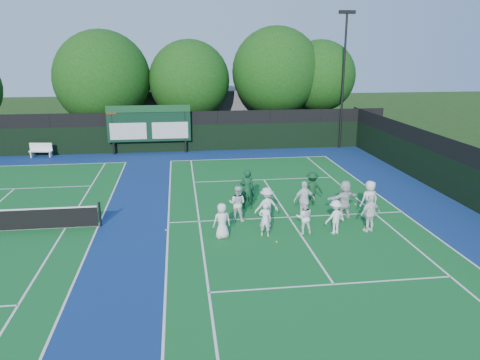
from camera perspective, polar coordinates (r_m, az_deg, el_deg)
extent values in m
plane|color=#1B370F|center=(20.76, 6.61, -5.50)|extent=(120.00, 120.00, 0.00)
cube|color=navy|center=(21.13, -10.13, -5.24)|extent=(34.00, 32.00, 0.01)
cube|color=#135D24|center=(21.66, 5.97, -4.53)|extent=(10.97, 23.77, 0.00)
cube|color=silver|center=(32.85, 1.19, 2.62)|extent=(10.97, 0.08, 0.00)
cube|color=silver|center=(21.11, -8.73, -5.17)|extent=(0.08, 23.77, 0.00)
cube|color=silver|center=(23.51, 19.12, -3.68)|extent=(0.08, 23.77, 0.00)
cube|color=silver|center=(21.11, -5.00, -5.03)|extent=(0.08, 23.77, 0.00)
cube|color=silver|center=(22.94, 16.04, -3.90)|extent=(0.08, 23.77, 0.00)
cube|color=silver|center=(16.05, 11.36, -12.35)|extent=(8.23, 0.08, 0.00)
cube|color=silver|center=(27.61, 2.92, 0.05)|extent=(8.23, 0.08, 0.00)
cube|color=silver|center=(21.66, 5.97, -4.52)|extent=(0.08, 12.80, 0.00)
cube|color=silver|center=(33.74, -23.03, 1.70)|extent=(10.97, 0.08, 0.00)
cube|color=silver|center=(21.41, -16.90, -5.39)|extent=(0.08, 23.77, 0.00)
cube|color=silver|center=(21.69, -20.48, -5.45)|extent=(0.08, 23.77, 0.00)
cube|color=silver|center=(28.67, -25.80, -0.96)|extent=(8.23, 0.08, 0.00)
cube|color=black|center=(35.35, -9.27, 4.99)|extent=(34.00, 0.08, 2.00)
cube|color=black|center=(35.10, -9.38, 7.40)|extent=(34.00, 0.05, 1.00)
cube|color=black|center=(24.98, 26.56, -1.00)|extent=(0.08, 32.00, 2.00)
cube|color=black|center=(24.63, 26.98, 2.35)|extent=(0.05, 32.00, 1.00)
cylinder|color=black|center=(35.12, -15.25, 5.82)|extent=(0.16, 0.16, 3.50)
cylinder|color=black|center=(34.81, -6.70, 6.18)|extent=(0.16, 0.16, 3.50)
cube|color=black|center=(34.80, -11.03, 6.75)|extent=(6.00, 0.15, 2.60)
cube|color=#12401E|center=(34.55, -11.14, 8.52)|extent=(6.00, 0.05, 0.50)
cube|color=silver|center=(34.90, -13.47, 5.80)|extent=(2.60, 0.04, 1.20)
cube|color=silver|center=(34.72, -8.51, 6.01)|extent=(2.60, 0.04, 1.20)
cube|color=#9C1D0D|center=(34.82, -15.44, 8.14)|extent=(0.70, 0.04, 0.50)
cube|color=slate|center=(43.18, -3.70, 8.45)|extent=(18.00, 6.00, 4.00)
cylinder|color=black|center=(36.67, 12.45, 11.53)|extent=(0.16, 0.16, 10.00)
cube|color=black|center=(36.67, 12.94, 19.33)|extent=(1.20, 0.30, 0.25)
cylinder|color=black|center=(21.21, -16.70, -4.03)|extent=(0.10, 0.10, 1.10)
cube|color=white|center=(36.10, -23.12, 3.25)|extent=(1.65, 0.66, 0.06)
cube|color=white|center=(36.19, -23.10, 3.77)|extent=(1.59, 0.30, 0.53)
cube|color=white|center=(36.32, -24.05, 2.84)|extent=(0.12, 0.38, 0.43)
cube|color=white|center=(35.98, -22.10, 2.94)|extent=(0.12, 0.38, 0.43)
cylinder|color=black|center=(39.17, -15.98, 5.95)|extent=(0.44, 0.44, 2.42)
sphere|color=#103C0D|center=(38.73, -16.44, 11.78)|extent=(7.44, 7.44, 7.44)
sphere|color=#103C0D|center=(38.99, -15.40, 10.78)|extent=(5.21, 5.21, 5.21)
cylinder|color=black|center=(38.74, -6.02, 6.49)|extent=(0.44, 0.44, 2.58)
sphere|color=#103C0D|center=(38.32, -6.18, 11.95)|extent=(6.43, 6.43, 6.43)
sphere|color=#103C0D|center=(38.69, -5.26, 11.06)|extent=(4.50, 4.50, 4.50)
cylinder|color=black|center=(39.53, 4.30, 6.98)|extent=(0.44, 0.44, 2.94)
sphere|color=#103C0D|center=(39.11, 4.43, 13.03)|extent=(7.21, 7.21, 7.21)
sphere|color=#103C0D|center=(39.57, 5.18, 12.00)|extent=(5.05, 5.05, 5.05)
cylinder|color=black|center=(40.42, 9.44, 7.10)|extent=(0.44, 0.44, 3.07)
sphere|color=#103C0D|center=(40.04, 9.69, 12.39)|extent=(5.86, 5.86, 5.86)
sphere|color=#103C0D|center=(40.54, 10.35, 11.57)|extent=(4.10, 4.10, 4.10)
sphere|color=yellow|center=(18.92, 4.49, -7.51)|extent=(0.07, 0.07, 0.07)
sphere|color=yellow|center=(23.89, 13.89, -2.89)|extent=(0.07, 0.07, 0.07)
sphere|color=yellow|center=(21.75, 15.47, -4.88)|extent=(0.07, 0.07, 0.07)
sphere|color=yellow|center=(20.25, -9.02, -6.05)|extent=(0.07, 0.07, 0.07)
sphere|color=yellow|center=(21.03, 14.98, -5.57)|extent=(0.07, 0.07, 0.07)
imported|color=white|center=(19.03, -2.21, -5.01)|extent=(0.81, 0.61, 1.49)
imported|color=white|center=(19.24, 3.07, -4.83)|extent=(0.61, 0.48, 1.46)
imported|color=white|center=(19.67, 7.83, -4.50)|extent=(0.74, 0.60, 1.45)
imported|color=white|center=(19.91, 11.53, -4.43)|extent=(1.06, 0.82, 1.45)
imported|color=white|center=(20.41, 15.58, -3.93)|extent=(1.03, 0.65, 1.63)
imported|color=white|center=(20.92, -0.33, -2.87)|extent=(0.96, 0.88, 1.61)
imported|color=silver|center=(20.53, 3.28, -3.18)|extent=(1.16, 0.78, 1.67)
imported|color=white|center=(21.35, 7.83, -2.43)|extent=(1.08, 0.59, 1.75)
imported|color=silver|center=(21.72, 12.64, -2.32)|extent=(1.73, 0.98, 1.78)
imported|color=white|center=(22.00, 15.51, -2.32)|extent=(0.96, 0.74, 1.76)
imported|color=#103D22|center=(22.43, 0.87, -1.14)|extent=(0.73, 0.51, 1.93)
imported|color=#103B1D|center=(23.26, 8.76, -1.04)|extent=(1.14, 0.72, 1.67)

